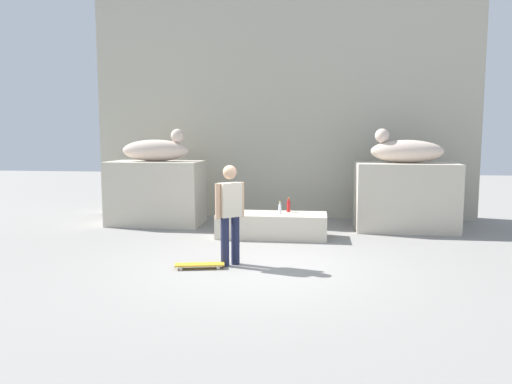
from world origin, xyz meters
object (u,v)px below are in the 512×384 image
at_px(skateboard, 200,265).
at_px(bottle_clear, 280,209).
at_px(statue_reclining_left, 157,150).
at_px(skater, 230,210).
at_px(statue_reclining_right, 405,150).
at_px(bottle_red, 289,206).

distance_m(skateboard, bottle_clear, 2.90).
height_order(statue_reclining_left, skateboard, statue_reclining_left).
relative_size(statue_reclining_left, skateboard, 1.98).
xyz_separation_m(statue_reclining_left, skater, (2.43, -3.52, -0.90)).
bearing_deg(skater, statue_reclining_left, 84.09).
bearing_deg(statue_reclining_right, skateboard, 48.86).
bearing_deg(bottle_red, skateboard, -114.16).
bearing_deg(statue_reclining_left, skater, -58.99).
relative_size(skateboard, bottle_red, 2.65).
bearing_deg(skateboard, statue_reclining_right, 32.57).
distance_m(statue_reclining_right, skater, 4.96).
bearing_deg(bottle_clear, bottle_red, 50.58).
height_order(statue_reclining_right, bottle_red, statue_reclining_right).
xyz_separation_m(skater, bottle_red, (0.81, 2.55, -0.28)).
bearing_deg(bottle_clear, statue_reclining_left, 159.09).
xyz_separation_m(statue_reclining_left, bottle_clear, (3.07, -1.17, -1.20)).
xyz_separation_m(statue_reclining_right, skater, (-3.38, -3.52, -0.90)).
bearing_deg(bottle_clear, statue_reclining_right, 23.25).
distance_m(skater, bottle_clear, 2.45).
relative_size(statue_reclining_left, bottle_clear, 6.33).
relative_size(statue_reclining_right, bottle_red, 5.26).
bearing_deg(statue_reclining_left, skateboard, -66.14).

